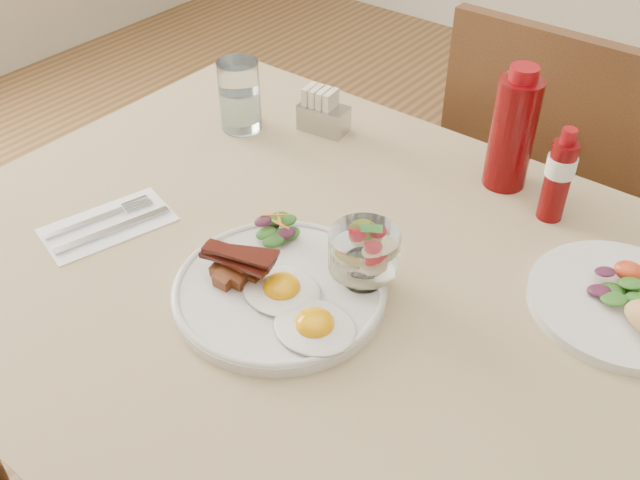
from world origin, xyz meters
TOP-DOWN VIEW (x-y plane):
  - table at (0.00, 0.00)m, footprint 1.33×0.88m
  - chair_far at (0.00, 0.66)m, footprint 0.42×0.42m
  - main_plate at (-0.10, -0.07)m, footprint 0.28×0.28m
  - fried_eggs at (-0.05, -0.09)m, footprint 0.20×0.14m
  - bacon_potato_pile at (-0.15, -0.09)m, footprint 0.11×0.07m
  - side_salad at (-0.17, 0.00)m, footprint 0.07×0.06m
  - fruit_cup at (-0.02, 0.00)m, footprint 0.09×0.09m
  - second_plate at (0.27, 0.18)m, footprint 0.24×0.24m
  - ketchup_bottle at (0.01, 0.35)m, footprint 0.08×0.08m
  - hot_sauce_bottle at (0.10, 0.31)m, footprint 0.05×0.05m
  - sugar_caddy at (-0.32, 0.30)m, footprint 0.09×0.06m
  - water_glass at (-0.44, 0.22)m, footprint 0.07×0.07m
  - napkin_cutlery at (-0.40, -0.12)m, footprint 0.15×0.21m

SIDE VIEW (x-z plane):
  - chair_far at x=0.00m, z-range 0.06..0.99m
  - table at x=0.00m, z-range 0.29..1.04m
  - napkin_cutlery at x=-0.40m, z-range 0.75..0.76m
  - main_plate at x=-0.10m, z-range 0.75..0.77m
  - second_plate at x=0.27m, z-range 0.74..0.80m
  - fried_eggs at x=-0.05m, z-range 0.76..0.79m
  - side_salad at x=-0.17m, z-range 0.76..0.80m
  - sugar_caddy at x=-0.32m, z-range 0.75..0.82m
  - bacon_potato_pile at x=-0.15m, z-range 0.77..0.82m
  - water_glass at x=-0.44m, z-range 0.74..0.87m
  - fruit_cup at x=-0.02m, z-range 0.77..0.87m
  - hot_sauce_bottle at x=0.10m, z-range 0.75..0.90m
  - ketchup_bottle at x=0.01m, z-range 0.75..0.95m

